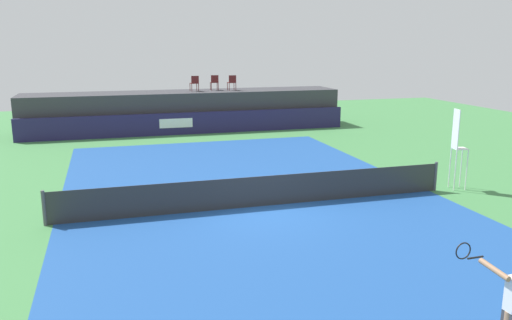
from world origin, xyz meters
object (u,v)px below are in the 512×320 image
spectator_chair_left (214,82)px  net_post_near (44,208)px  net_post_far (435,176)px  tennis_ball (328,180)px  spectator_chair_far_left (195,83)px  umpire_chair (457,144)px  spectator_chair_center (232,82)px

spectator_chair_left → net_post_near: bearing=-117.4°
spectator_chair_left → net_post_near: size_ratio=0.89×
spectator_chair_left → net_post_far: size_ratio=0.89×
net_post_near → tennis_ball: net_post_near is taller
spectator_chair_far_left → umpire_chair: (6.40, -15.14, -1.11)m
spectator_chair_far_left → umpire_chair: 16.47m
tennis_ball → net_post_far: bearing=-36.2°
tennis_ball → net_post_near: bearing=-167.0°
net_post_far → spectator_chair_center: bearing=102.8°
spectator_chair_center → tennis_ball: bearing=-87.9°
spectator_chair_center → spectator_chair_far_left: bearing=178.1°
net_post_near → spectator_chair_center: bearing=59.3°
spectator_chair_far_left → net_post_far: 16.32m
spectator_chair_far_left → net_post_near: size_ratio=0.89×
tennis_ball → spectator_chair_left: bearing=96.1°
net_post_far → net_post_near: bearing=180.0°
spectator_chair_center → net_post_far: (3.43, -15.08, -2.19)m
spectator_chair_left → tennis_ball: size_ratio=13.06×
net_post_near → net_post_far: (12.40, 0.00, 0.00)m
net_post_far → tennis_ball: net_post_far is taller
spectator_chair_far_left → net_post_near: bearing=-114.1°
spectator_chair_left → umpire_chair: size_ratio=0.32×
spectator_chair_far_left → spectator_chair_left: 1.27m
umpire_chair → net_post_far: 1.34m
spectator_chair_left → spectator_chair_center: same height
spectator_chair_center → tennis_ball: (0.47, -12.91, -2.66)m
spectator_chair_center → tennis_ball: 13.19m
spectator_chair_far_left → tennis_ball: size_ratio=13.06×
spectator_chair_center → net_post_far: size_ratio=0.89×
spectator_chair_left → tennis_ball: 13.64m
spectator_chair_center → umpire_chair: spectator_chair_center is taller
spectator_chair_left → net_post_far: 16.24m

